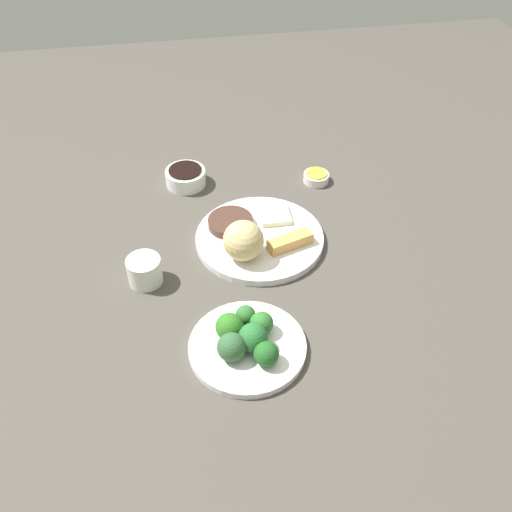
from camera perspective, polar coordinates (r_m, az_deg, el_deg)
The scene contains 18 objects.
tabletop at distance 1.28m, azimuth 0.16°, elevation 0.85°, with size 2.20×2.20×0.02m, color #46413B.
main_plate at distance 1.27m, azimuth 0.35°, elevation 1.71°, with size 0.28×0.28×0.02m, color white.
rice_scoop at distance 1.19m, azimuth -1.23°, elevation 1.50°, with size 0.08×0.08×0.08m, color #CFB677.
spring_roll at distance 1.23m, azimuth 3.31°, elevation 1.40°, with size 0.10×0.03×0.02m, color tan.
crab_rangoon_wonton at distance 1.31m, azimuth 1.81°, elevation 3.99°, with size 0.07×0.07×0.01m, color beige.
stir_fry_heap at distance 1.29m, azimuth -2.48°, elevation 3.26°, with size 0.10×0.10×0.02m, color #462D23.
broccoli_plate at distance 1.07m, azimuth -0.84°, elevation -8.80°, with size 0.21×0.21×0.01m, color white.
broccoli_floret_0 at distance 1.04m, azimuth -0.30°, elevation -7.89°, with size 0.05×0.05×0.05m, color #26672F.
broccoli_floret_1 at distance 1.03m, azimuth -2.37°, elevation -8.80°, with size 0.05×0.05×0.05m, color #305932.
broccoli_floret_2 at distance 1.08m, azimuth -1.03°, elevation -5.75°, with size 0.04×0.04×0.04m, color #2D662B.
broccoli_floret_4 at distance 1.05m, azimuth -2.57°, elevation -6.86°, with size 0.05×0.05×0.05m, color #2E6D22.
broccoli_floret_5 at distance 1.02m, azimuth 1.00°, elevation -9.45°, with size 0.04×0.04×0.04m, color #205A21.
broccoli_floret_6 at distance 1.06m, azimuth 0.54°, elevation -6.54°, with size 0.04×0.04×0.04m, color #2C6D2A.
soy_sauce_bowl at distance 1.44m, azimuth -6.82°, elevation 7.56°, with size 0.10×0.10×0.04m, color white.
soy_sauce_bowl_liquid at distance 1.43m, azimuth -6.89°, elevation 8.25°, with size 0.08×0.08×0.00m, color black.
sauce_ramekin_hot_mustard at distance 1.45m, azimuth 5.84°, elevation 7.56°, with size 0.06×0.06×0.02m, color white.
sauce_ramekin_hot_mustard_liquid at distance 1.44m, azimuth 5.88°, elevation 7.97°, with size 0.05×0.05×0.00m, color yellow.
teacup at distance 1.19m, azimuth -10.74°, elevation -1.40°, with size 0.07×0.07×0.06m, color white.
Camera 1 is at (-0.93, 0.16, 0.86)m, focal length 41.33 mm.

